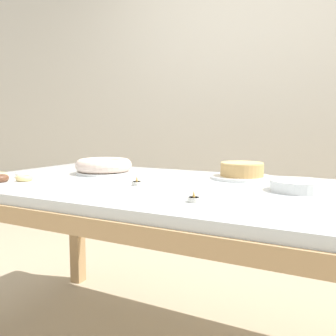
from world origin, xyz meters
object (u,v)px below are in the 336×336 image
cake_chocolate_round (242,172)px  tealight_centre (194,199)px  pastry_platter (11,180)px  tealight_near_cakes (99,165)px  tealight_near_front (137,183)px  tealight_left_edge (122,166)px  cake_golden_bundt (104,166)px  plate_stack (299,186)px

cake_chocolate_round → tealight_centre: cake_chocolate_round is taller
pastry_platter → tealight_near_cakes: pastry_platter is taller
tealight_near_front → tealight_left_edge: 0.65m
cake_golden_bundt → tealight_near_front: cake_golden_bundt is taller
plate_stack → tealight_left_edge: 1.07m
plate_stack → cake_golden_bundt: bearing=175.9°
tealight_near_front → tealight_centre: size_ratio=1.00×
tealight_near_cakes → cake_chocolate_round: bearing=-5.1°
pastry_platter → tealight_near_front: size_ratio=7.94×
pastry_platter → tealight_centre: 0.84m
tealight_near_cakes → tealight_centre: (0.90, -0.66, 0.00)m
cake_golden_bundt → tealight_centre: 0.81m
pastry_platter → plate_stack: (1.10, 0.36, 0.01)m
tealight_near_cakes → tealight_near_front: (0.56, -0.46, 0.00)m
cake_chocolate_round → cake_golden_bundt: 0.68m
tealight_near_cakes → tealight_left_edge: same height
cake_chocolate_round → tealight_near_front: cake_chocolate_round is taller
cake_chocolate_round → tealight_near_cakes: bearing=174.9°
tealight_left_edge → tealight_near_cakes: bearing=-166.2°
cake_golden_bundt → tealight_near_cakes: size_ratio=6.96×
cake_golden_bundt → pastry_platter: (-0.16, -0.42, -0.03)m
cake_golden_bundt → tealight_centre: (0.68, -0.43, -0.03)m
plate_stack → tealight_centre: (-0.26, -0.36, -0.01)m
tealight_near_cakes → tealight_near_front: same height
cake_chocolate_round → tealight_near_cakes: cake_chocolate_round is taller
cake_chocolate_round → tealight_left_edge: size_ratio=6.96×
pastry_platter → plate_stack: pastry_platter is taller
cake_golden_bundt → tealight_near_cakes: bearing=133.2°
cake_chocolate_round → pastry_platter: 1.00m
cake_chocolate_round → cake_golden_bundt: cake_golden_bundt is taller
tealight_left_edge → tealight_centre: same height
pastry_platter → tealight_left_edge: 0.69m
cake_golden_bundt → tealight_centre: bearing=-32.1°
cake_chocolate_round → cake_golden_bundt: (-0.66, -0.15, 0.01)m
pastry_platter → tealight_near_cakes: size_ratio=7.94×
tealight_near_front → tealight_centre: same height
tealight_near_cakes → tealight_centre: bearing=-36.2°
plate_stack → tealight_near_front: bearing=-164.3°
tealight_centre → tealight_left_edge: bearing=137.5°
plate_stack → tealight_near_cakes: plate_stack is taller
cake_chocolate_round → cake_golden_bundt: bearing=-167.0°
cake_golden_bundt → tealight_near_cakes: (-0.22, 0.23, -0.03)m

